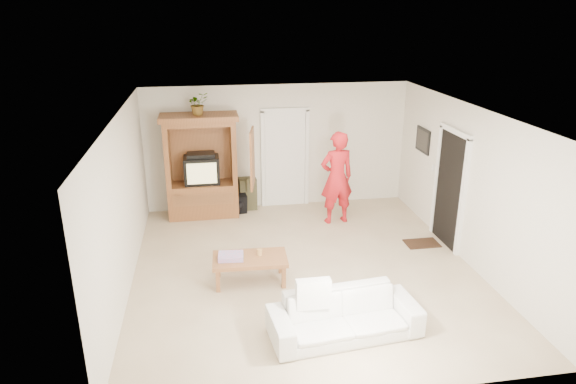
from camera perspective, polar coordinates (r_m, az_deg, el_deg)
name	(u,v)px	position (r m, az deg, el deg)	size (l,w,h in m)	color
floor	(304,269)	(8.54, 1.83, -8.58)	(6.00, 6.00, 0.00)	tan
ceiling	(306,113)	(7.65, 2.05, 8.81)	(6.00, 6.00, 0.00)	white
wall_back	(278,147)	(10.82, -1.15, 5.06)	(5.50, 5.50, 0.00)	silver
wall_front	(362,296)	(5.37, 8.25, -11.34)	(5.50, 5.50, 0.00)	silver
wall_left	(123,206)	(7.96, -17.88, -1.45)	(6.00, 6.00, 0.00)	silver
wall_right	(470,186)	(8.93, 19.52, 0.65)	(6.00, 6.00, 0.00)	silver
armoire	(203,173)	(10.51, -9.41, 2.11)	(1.82, 1.14, 2.10)	brown
door_back	(285,159)	(10.89, -0.33, 3.63)	(0.85, 0.05, 2.04)	white
doorway_right	(450,190)	(9.50, 17.52, 0.23)	(0.05, 0.90, 2.04)	black
framed_picture	(423,140)	(10.47, 14.77, 5.59)	(0.03, 0.60, 0.48)	black
doormat	(422,243)	(9.70, 14.65, -5.54)	(0.60, 0.40, 0.02)	#382316
plant	(198,104)	(10.14, -9.99, 9.64)	(0.39, 0.34, 0.43)	#4C7238
man	(337,178)	(10.06, 5.43, 1.59)	(0.68, 0.44, 1.85)	red
sofa	(345,316)	(6.90, 6.30, -13.49)	(1.96, 0.76, 0.57)	silver
coffee_table	(250,261)	(8.02, -4.25, -7.60)	(1.17, 0.67, 0.43)	brown
towel	(231,256)	(7.96, -6.37, -7.12)	(0.38, 0.28, 0.08)	#FF548C
candle	(259,252)	(8.03, -3.19, -6.69)	(0.08, 0.08, 0.10)	tan
backpack_black	(239,204)	(10.71, -5.50, -1.37)	(0.32, 0.19, 0.40)	black
backpack_olive	(248,194)	(10.90, -4.50, -0.17)	(0.36, 0.27, 0.69)	#47442B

